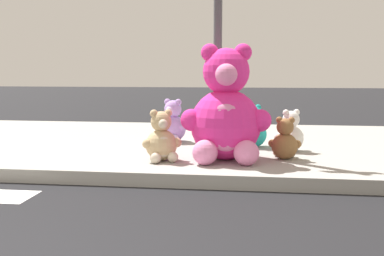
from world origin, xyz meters
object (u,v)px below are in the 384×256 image
at_px(sign_pole, 218,19).
at_px(plush_tan, 162,140).
at_px(plush_white, 290,134).
at_px(plush_teal, 253,130).
at_px(plush_lavender, 172,125).
at_px(plush_pink_large, 226,114).
at_px(plush_brown, 285,142).

distance_m(sign_pole, plush_tan, 1.74).
xyz_separation_m(plush_white, plush_teal, (-0.48, 0.25, 0.01)).
relative_size(plush_lavender, plush_teal, 1.08).
bearing_deg(plush_tan, plush_white, 29.00).
height_order(plush_white, plush_teal, plush_teal).
height_order(plush_pink_large, plush_lavender, plush_pink_large).
bearing_deg(plush_tan, plush_lavender, 94.94).
relative_size(plush_tan, plush_brown, 1.19).
relative_size(plush_tan, plush_lavender, 0.95).
distance_m(sign_pole, plush_brown, 1.77).
xyz_separation_m(plush_white, plush_brown, (-0.11, -0.54, -0.02)).
bearing_deg(sign_pole, plush_white, 6.79).
bearing_deg(sign_pole, plush_brown, -27.18).
bearing_deg(plush_white, sign_pole, -173.21).
bearing_deg(plush_brown, plush_white, 79.00).
height_order(sign_pole, plush_pink_large, sign_pole).
relative_size(sign_pole, plush_tan, 5.31).
distance_m(plush_tan, plush_teal, 1.53).
height_order(sign_pole, plush_tan, sign_pole).
distance_m(sign_pole, plush_white, 1.76).
xyz_separation_m(sign_pole, plush_tan, (-0.59, -0.74, -1.46)).
height_order(plush_white, plush_lavender, plush_lavender).
relative_size(plush_pink_large, plush_lavender, 2.14).
relative_size(sign_pole, plush_white, 5.82).
distance_m(plush_pink_large, plush_tan, 0.81).
bearing_deg(plush_lavender, plush_pink_large, -55.88).
bearing_deg(plush_teal, plush_pink_large, -108.55).
relative_size(plush_white, plush_teal, 0.94).
bearing_deg(plush_pink_large, plush_lavender, 124.12).
bearing_deg(plush_teal, plush_white, -27.24).
relative_size(plush_tan, plush_white, 1.10).
relative_size(plush_lavender, plush_brown, 1.25).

